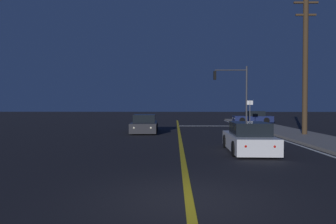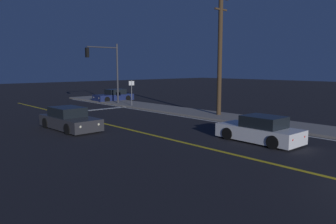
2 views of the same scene
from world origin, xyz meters
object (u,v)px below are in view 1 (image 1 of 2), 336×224
car_following_oncoming_white (249,139)px  utility_pole_right (305,63)px  car_lead_oncoming_navy (253,118)px  street_sign_corner (250,109)px  car_mid_block_charcoal (144,125)px  traffic_signal_near_right (235,86)px

car_following_oncoming_white → utility_pole_right: bearing=54.0°
car_lead_oncoming_navy → street_sign_corner: street_sign_corner is taller
car_mid_block_charcoal → car_following_oncoming_white: size_ratio=1.08×
traffic_signal_near_right → car_following_oncoming_white: bearing=81.2°
utility_pole_right → street_sign_corner: utility_pole_right is taller
car_lead_oncoming_navy → car_mid_block_charcoal: bearing=138.9°
street_sign_corner → car_lead_oncoming_navy: bearing=73.3°
car_mid_block_charcoal → traffic_signal_near_right: traffic_signal_near_right is taller
car_following_oncoming_white → traffic_signal_near_right: (2.96, 19.13, 3.43)m
utility_pole_right → traffic_signal_near_right: bearing=100.7°
car_following_oncoming_white → traffic_signal_near_right: size_ratio=0.71×
car_following_oncoming_white → street_sign_corner: 16.82m
car_lead_oncoming_navy → utility_pole_right: bearing=179.8°
car_lead_oncoming_navy → utility_pole_right: utility_pole_right is taller
car_lead_oncoming_navy → utility_pole_right: (-0.32, -15.12, 4.25)m
car_following_oncoming_white → utility_pole_right: utility_pole_right is taller
car_mid_block_charcoal → traffic_signal_near_right: bearing=-134.3°
car_mid_block_charcoal → car_lead_oncoming_navy: bearing=-134.3°
utility_pole_right → street_sign_corner: 10.00m
traffic_signal_near_right → utility_pole_right: (2.30, -12.19, 0.82)m
car_following_oncoming_white → utility_pole_right: (5.27, 6.94, 4.25)m
car_following_oncoming_white → street_sign_corner: (3.87, 16.33, 1.10)m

